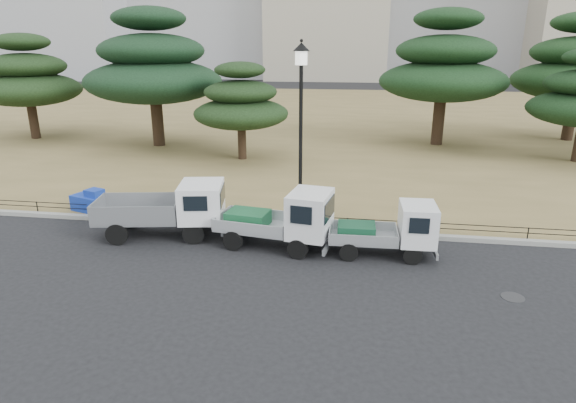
% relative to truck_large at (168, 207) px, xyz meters
% --- Properties ---
extents(ground, '(220.00, 220.00, 0.00)m').
position_rel_truck_large_xyz_m(ground, '(4.08, -1.54, -1.04)').
color(ground, black).
extents(lawn, '(120.00, 56.00, 0.15)m').
position_rel_truck_large_xyz_m(lawn, '(4.08, 29.06, -0.96)').
color(lawn, olive).
rests_on(lawn, ground).
extents(curb, '(120.00, 0.25, 0.16)m').
position_rel_truck_large_xyz_m(curb, '(4.08, 1.06, -0.96)').
color(curb, gray).
rests_on(curb, ground).
extents(truck_large, '(4.52, 2.43, 1.87)m').
position_rel_truck_large_xyz_m(truck_large, '(0.00, 0.00, 0.00)').
color(truck_large, black).
rests_on(truck_large, ground).
extents(truck_kei_front, '(3.89, 2.09, 1.96)m').
position_rel_truck_large_xyz_m(truck_kei_front, '(4.04, -0.40, -0.07)').
color(truck_kei_front, black).
rests_on(truck_kei_front, ground).
extents(truck_kei_rear, '(3.28, 1.49, 1.70)m').
position_rel_truck_large_xyz_m(truck_kei_rear, '(7.46, -0.48, -0.19)').
color(truck_kei_rear, black).
rests_on(truck_kei_rear, ground).
extents(street_lamp, '(0.56, 0.56, 6.26)m').
position_rel_truck_large_xyz_m(street_lamp, '(4.38, 1.36, 3.34)').
color(street_lamp, black).
rests_on(street_lamp, lawn).
extents(pipe_fence, '(38.00, 0.04, 0.40)m').
position_rel_truck_large_xyz_m(pipe_fence, '(4.08, 1.21, -0.60)').
color(pipe_fence, black).
rests_on(pipe_fence, lawn).
extents(tarp_pile, '(1.54, 1.32, 0.87)m').
position_rel_truck_large_xyz_m(tarp_pile, '(-3.92, 1.74, -0.54)').
color(tarp_pile, '#1738B4').
rests_on(tarp_pile, lawn).
extents(manhole, '(0.60, 0.60, 0.01)m').
position_rel_truck_large_xyz_m(manhole, '(10.58, -2.74, -1.03)').
color(manhole, '#2D2D30').
rests_on(manhole, ground).
extents(pine_west_far, '(6.88, 6.88, 6.95)m').
position_rel_truck_large_xyz_m(pine_west_far, '(-16.01, 15.33, 3.12)').
color(pine_west_far, black).
rests_on(pine_west_far, lawn).
extents(pine_west_near, '(8.40, 8.40, 8.40)m').
position_rel_truck_large_xyz_m(pine_west_near, '(-6.51, 14.29, 3.96)').
color(pine_west_near, black).
rests_on(pine_west_near, lawn).
extents(pine_center_left, '(5.26, 5.26, 5.34)m').
position_rel_truck_large_xyz_m(pine_center_left, '(-0.25, 11.34, 2.20)').
color(pine_center_left, black).
rests_on(pine_center_left, lawn).
extents(pine_center_right, '(7.87, 7.87, 8.35)m').
position_rel_truck_large_xyz_m(pine_center_right, '(11.24, 17.39, 3.95)').
color(pine_center_right, black).
rests_on(pine_center_right, lawn).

